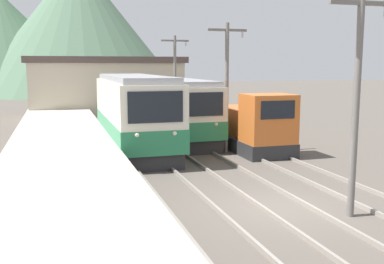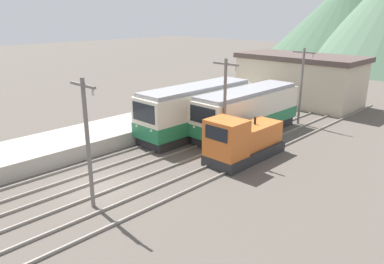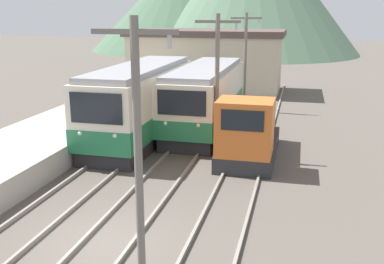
% 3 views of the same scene
% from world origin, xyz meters
% --- Properties ---
extents(ground_plane, '(200.00, 200.00, 0.00)m').
position_xyz_m(ground_plane, '(0.00, 0.00, 0.00)').
color(ground_plane, '#564F47').
extents(platform_left, '(4.50, 54.00, 1.03)m').
position_xyz_m(platform_left, '(-6.25, 0.00, 0.52)').
color(platform_left, '#ADA599').
rests_on(platform_left, ground).
extents(track_left, '(1.54, 60.00, 0.14)m').
position_xyz_m(track_left, '(-2.60, 0.00, 0.07)').
color(track_left, gray).
rests_on(track_left, ground).
extents(track_center, '(1.54, 60.00, 0.14)m').
position_xyz_m(track_center, '(0.20, 0.00, 0.07)').
color(track_center, gray).
rests_on(track_center, ground).
extents(track_right, '(1.54, 60.00, 0.14)m').
position_xyz_m(track_right, '(3.20, 0.00, 0.07)').
color(track_right, gray).
rests_on(track_right, ground).
extents(commuter_train_left, '(2.84, 10.43, 3.84)m').
position_xyz_m(commuter_train_left, '(-2.60, 10.58, 1.78)').
color(commuter_train_left, '#28282B').
rests_on(commuter_train_left, ground).
extents(commuter_train_center, '(2.84, 10.36, 3.56)m').
position_xyz_m(commuter_train_center, '(0.20, 13.35, 1.66)').
color(commuter_train_center, '#28282B').
rests_on(commuter_train_center, ground).
extents(shunting_locomotive, '(2.40, 5.96, 3.00)m').
position_xyz_m(shunting_locomotive, '(3.20, 8.80, 1.21)').
color(shunting_locomotive, '#28282B').
rests_on(shunting_locomotive, ground).
extents(catenary_mast_near, '(2.00, 0.20, 6.39)m').
position_xyz_m(catenary_mast_near, '(1.71, -1.32, 3.51)').
color(catenary_mast_near, slate).
rests_on(catenary_mast_near, ground).
extents(catenary_mast_mid, '(2.00, 0.20, 6.39)m').
position_xyz_m(catenary_mast_mid, '(1.71, 8.73, 3.51)').
color(catenary_mast_mid, slate).
rests_on(catenary_mast_mid, ground).
extents(catenary_mast_far, '(2.00, 0.20, 6.39)m').
position_xyz_m(catenary_mast_far, '(1.71, 18.79, 3.51)').
color(catenary_mast_far, slate).
rests_on(catenary_mast_far, ground).
extents(station_building, '(12.60, 6.30, 5.01)m').
position_xyz_m(station_building, '(-2.39, 26.00, 2.53)').
color(station_building, beige).
rests_on(station_building, ground).
extents(mountain_backdrop, '(44.63, 36.83, 20.66)m').
position_xyz_m(mountain_backdrop, '(-7.73, 64.04, 9.36)').
color(mountain_backdrop, '#517056').
rests_on(mountain_backdrop, ground).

